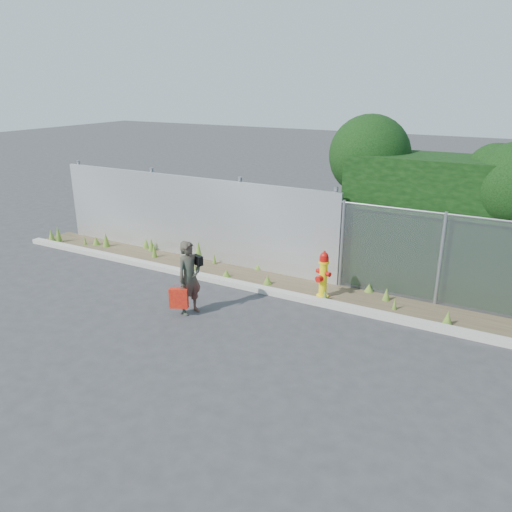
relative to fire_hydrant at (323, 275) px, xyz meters
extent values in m
plane|color=#323234|center=(-0.95, -2.17, -0.53)|extent=(80.00, 80.00, 0.00)
cube|color=#ACA69B|center=(-0.95, -0.37, -0.47)|extent=(16.00, 0.22, 0.12)
cube|color=#4D3E2C|center=(-0.95, 0.23, -0.52)|extent=(16.00, 1.20, 0.01)
cone|color=#4A7222|center=(-3.88, 0.79, -0.29)|extent=(0.23, 0.23, 0.48)
cone|color=#4A7222|center=(-6.79, 0.33, -0.32)|extent=(0.22, 0.22, 0.42)
cone|color=#4A7222|center=(1.56, 0.13, -0.38)|extent=(0.10, 0.10, 0.29)
cone|color=#4A7222|center=(-2.50, -0.01, -0.43)|extent=(0.22, 0.22, 0.19)
cone|color=#4A7222|center=(-4.97, 0.28, -0.32)|extent=(0.16, 0.16, 0.41)
cone|color=#4A7222|center=(-7.47, 0.16, -0.40)|extent=(0.10, 0.10, 0.26)
cone|color=#4A7222|center=(-3.26, 0.63, -0.38)|extent=(0.11, 0.11, 0.29)
cone|color=#4A7222|center=(-3.42, 0.87, -0.36)|extent=(0.10, 0.10, 0.34)
cone|color=#4A7222|center=(2.64, -0.07, -0.38)|extent=(0.20, 0.20, 0.31)
cone|color=#4A7222|center=(-2.07, 0.82, -0.43)|extent=(0.20, 0.20, 0.19)
cone|color=#4A7222|center=(0.11, -0.14, -0.40)|extent=(0.14, 0.14, 0.25)
cone|color=#4A7222|center=(-5.40, 0.66, -0.34)|extent=(0.19, 0.19, 0.37)
cone|color=#4A7222|center=(-8.32, -0.05, -0.27)|extent=(0.20, 0.20, 0.52)
cone|color=#4A7222|center=(1.28, 0.51, -0.38)|extent=(0.17, 0.17, 0.29)
cone|color=#4A7222|center=(0.82, 0.79, -0.43)|extent=(0.22, 0.22, 0.20)
cone|color=#4A7222|center=(-7.17, 0.30, -0.40)|extent=(0.22, 0.22, 0.26)
cone|color=#4A7222|center=(-1.41, 0.07, -0.41)|extent=(0.21, 0.21, 0.24)
cone|color=#4A7222|center=(-3.30, -0.17, -0.37)|extent=(0.08, 0.08, 0.32)
cone|color=#4A7222|center=(-8.45, -0.19, -0.31)|extent=(0.23, 0.23, 0.43)
cone|color=#4A7222|center=(-5.71, 0.81, -0.37)|extent=(0.23, 0.23, 0.33)
cube|color=silver|center=(-4.20, 0.83, 0.57)|extent=(8.50, 0.08, 2.20)
cylinder|color=gray|center=(-8.25, 0.95, 0.62)|extent=(0.10, 0.10, 2.30)
cylinder|color=gray|center=(-5.45, 0.95, 0.62)|extent=(0.10, 0.10, 2.30)
cylinder|color=gray|center=(-2.65, 0.95, 0.62)|extent=(0.10, 0.10, 2.30)
cylinder|color=gray|center=(-0.15, 0.95, 0.62)|extent=(0.10, 0.10, 2.30)
cube|color=gray|center=(3.30, 0.83, 0.47)|extent=(6.50, 0.03, 2.00)
cylinder|color=gray|center=(3.30, 0.83, 1.47)|extent=(6.50, 0.04, 0.04)
cylinder|color=gray|center=(0.10, 0.83, 0.50)|extent=(0.07, 0.07, 2.05)
cylinder|color=gray|center=(2.25, 0.83, 0.50)|extent=(0.07, 0.07, 2.05)
sphere|color=black|center=(0.23, 2.05, 2.36)|extent=(1.89, 1.89, 1.89)
sphere|color=black|center=(1.34, 2.03, 1.79)|extent=(1.24, 1.24, 1.24)
sphere|color=black|center=(1.98, 1.72, 1.91)|extent=(1.15, 1.15, 1.15)
sphere|color=black|center=(2.95, 2.05, 2.19)|extent=(1.21, 1.21, 1.21)
cylinder|color=yellow|center=(0.00, 0.01, -0.50)|extent=(0.27, 0.27, 0.06)
cylinder|color=yellow|center=(0.00, 0.01, -0.12)|extent=(0.17, 0.17, 0.82)
cylinder|color=yellow|center=(0.00, 0.01, 0.31)|extent=(0.23, 0.23, 0.05)
cylinder|color=#B20F0A|center=(0.00, 0.01, 0.37)|extent=(0.20, 0.20, 0.10)
sphere|color=#B20F0A|center=(0.00, 0.01, 0.44)|extent=(0.18, 0.18, 0.18)
cylinder|color=#B20F0A|center=(0.00, 0.01, 0.54)|extent=(0.05, 0.05, 0.05)
cylinder|color=#B20F0A|center=(-0.13, 0.01, 0.07)|extent=(0.10, 0.11, 0.11)
cylinder|color=#B20F0A|center=(0.13, 0.01, 0.07)|extent=(0.10, 0.11, 0.11)
cylinder|color=#B20F0A|center=(0.00, -0.13, -0.05)|extent=(0.14, 0.12, 0.14)
imported|color=#0D553C|center=(-2.10, -2.01, 0.24)|extent=(0.52, 0.64, 1.54)
cube|color=#AB0912|center=(-2.21, -2.26, -0.14)|extent=(0.37, 0.14, 0.41)
cylinder|color=#AB0912|center=(-2.21, -2.26, 0.14)|extent=(0.18, 0.02, 0.02)
cube|color=black|center=(-2.01, -1.84, 0.59)|extent=(0.25, 0.11, 0.19)
camera|label=1|loc=(3.60, -9.56, 4.00)|focal=35.00mm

